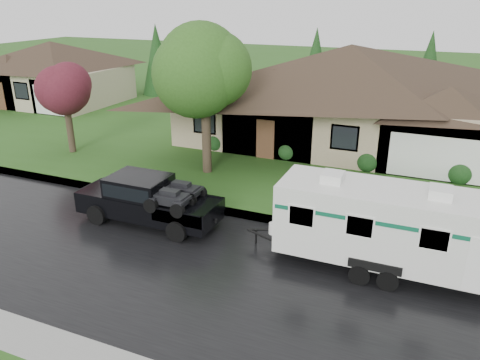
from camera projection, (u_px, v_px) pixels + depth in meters
name	position (u px, v px, depth m)	size (l,w,h in m)	color
ground	(212.00, 240.00, 17.02)	(140.00, 140.00, 0.00)	#2A561B
road	(185.00, 267.00, 15.30)	(140.00, 8.00, 0.01)	black
curb	(236.00, 213.00, 18.92)	(140.00, 0.50, 0.15)	gray
lawn	(315.00, 134.00, 29.85)	(140.00, 26.00, 0.15)	#2A561B
house_main	(353.00, 84.00, 26.73)	(19.44, 10.80, 6.90)	tan
house_far	(54.00, 67.00, 37.41)	(10.80, 8.64, 5.80)	#BDB08C
tree_left_green	(205.00, 75.00, 21.49)	(4.12, 4.12, 6.82)	#382B1E
tree_red	(65.00, 89.00, 24.92)	(3.04, 3.04, 5.03)	#382B1E
shrub_row	(326.00, 155.00, 24.03)	(13.60, 1.00, 1.00)	#143814
pickup_truck	(146.00, 198.00, 18.03)	(5.59, 2.12, 1.86)	black
travel_trailer	(383.00, 224.00, 14.61)	(6.89, 2.42, 3.09)	silver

